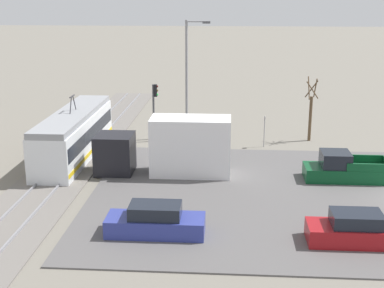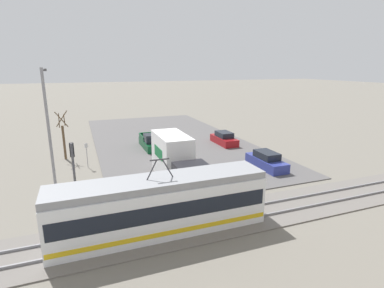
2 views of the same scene
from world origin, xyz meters
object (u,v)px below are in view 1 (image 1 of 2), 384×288
at_px(sedan_car_0, 356,230).
at_px(traffic_light_pole, 155,104).
at_px(street_lamp_near_crossing, 189,72).
at_px(pickup_truck, 345,169).
at_px(sedan_car_1, 155,222).
at_px(street_tree, 311,112).
at_px(light_rail_tram, 74,135).
at_px(no_parking_sign, 264,128).
at_px(box_truck, 172,148).

xyz_separation_m(sedan_car_0, traffic_light_pole, (17.24, 11.83, 2.29)).
distance_m(sedan_car_0, street_lamp_near_crossing, 21.35).
height_order(pickup_truck, sedan_car_1, pickup_truck).
bearing_deg(sedan_car_0, street_tree, 178.69).
height_order(light_rail_tram, no_parking_sign, light_rail_tram).
distance_m(sedan_car_0, street_tree, 18.37).
bearing_deg(box_truck, no_parking_sign, -42.57).
height_order(box_truck, street_tree, street_tree).
xyz_separation_m(street_tree, street_lamp_near_crossing, (0.39, 9.66, 3.02)).
distance_m(sedan_car_1, street_lamp_near_crossing, 18.96).
xyz_separation_m(street_lamp_near_crossing, no_parking_sign, (-2.45, -5.95, -3.87)).
relative_size(sedan_car_0, sedan_car_1, 0.94).
xyz_separation_m(pickup_truck, traffic_light_pole, (8.36, 13.11, 2.23)).
height_order(light_rail_tram, street_lamp_near_crossing, street_lamp_near_crossing).
height_order(box_truck, street_lamp_near_crossing, street_lamp_near_crossing).
height_order(traffic_light_pole, street_tree, street_tree).
bearing_deg(pickup_truck, traffic_light_pole, 57.49).
xyz_separation_m(light_rail_tram, traffic_light_pole, (4.60, -5.14, 1.33)).
bearing_deg(box_truck, sedan_car_1, -179.15).
xyz_separation_m(sedan_car_1, street_tree, (18.01, -9.91, 1.60)).
bearing_deg(light_rail_tram, sedan_car_0, -126.69).
distance_m(pickup_truck, traffic_light_pole, 15.71).
distance_m(light_rail_tram, street_tree, 18.29).
bearing_deg(light_rail_tram, street_tree, -71.98).
xyz_separation_m(box_truck, pickup_truck, (-0.46, -10.91, -1.04)).
xyz_separation_m(pickup_truck, no_parking_sign, (7.35, 4.58, 0.70)).
bearing_deg(traffic_light_pole, street_lamp_near_crossing, -60.84).
distance_m(light_rail_tram, street_lamp_near_crossing, 10.47).
relative_size(light_rail_tram, sedan_car_0, 2.74).
bearing_deg(street_tree, no_parking_sign, 119.09).
xyz_separation_m(light_rail_tram, sedan_car_0, (-12.64, -16.97, -0.95)).
xyz_separation_m(traffic_light_pole, street_tree, (1.06, -12.25, -0.68)).
bearing_deg(sedan_car_0, traffic_light_pole, -145.54).
bearing_deg(no_parking_sign, pickup_truck, -148.08).
height_order(pickup_truck, sedan_car_0, pickup_truck).
relative_size(sedan_car_0, street_tree, 0.89).
bearing_deg(traffic_light_pole, pickup_truck, -122.51).
relative_size(traffic_light_pole, street_tree, 0.90).
height_order(box_truck, sedan_car_1, box_truck).
height_order(traffic_light_pole, street_lamp_near_crossing, street_lamp_near_crossing).
bearing_deg(traffic_light_pole, no_parking_sign, -96.75).
relative_size(box_truck, traffic_light_pole, 1.90).
xyz_separation_m(light_rail_tram, sedan_car_1, (-12.35, -7.47, -0.94)).
height_order(sedan_car_1, street_tree, street_tree).
bearing_deg(street_tree, light_rail_tram, 108.02).
relative_size(pickup_truck, sedan_car_1, 1.09).
bearing_deg(box_truck, street_tree, -48.27).
height_order(light_rail_tram, pickup_truck, light_rail_tram).
height_order(street_tree, no_parking_sign, street_tree).
height_order(sedan_car_0, sedan_car_1, sedan_car_1).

